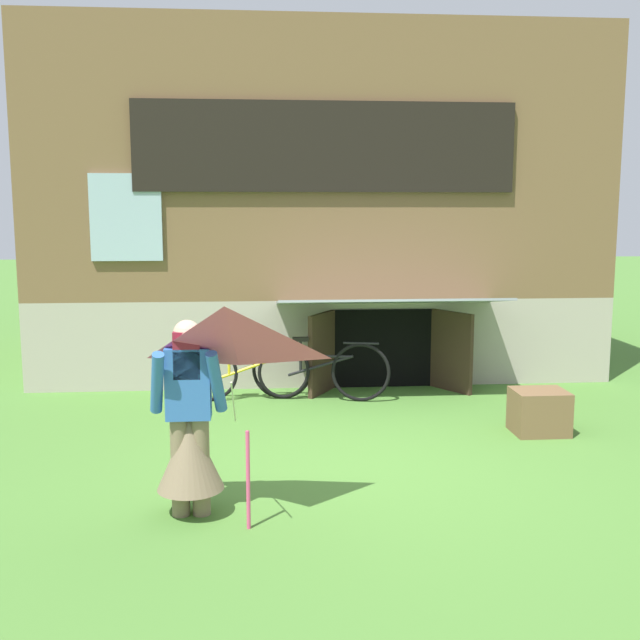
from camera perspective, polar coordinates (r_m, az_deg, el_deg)
ground_plane at (r=7.27m, az=2.51°, el=-10.64°), size 60.00×60.00×0.00m
log_house at (r=12.17m, az=-0.55°, el=8.56°), size 7.88×5.78×4.81m
person at (r=5.95m, az=-9.85°, el=-8.56°), size 0.61×0.52×1.54m
kite at (r=5.17m, az=-7.16°, el=-4.14°), size 1.10×1.21×1.55m
bicycle_black at (r=9.39m, az=0.02°, el=-3.80°), size 1.71×0.42×0.79m
bicycle_yellow at (r=9.45m, az=-5.51°, el=-3.93°), size 1.61×0.14×0.73m
wooden_crate at (r=8.40m, az=16.26°, el=-6.68°), size 0.56×0.48×0.47m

